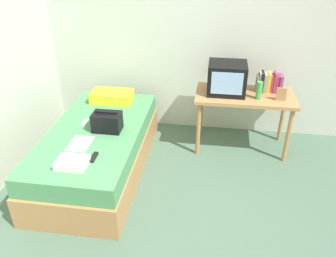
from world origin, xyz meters
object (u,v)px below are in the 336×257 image
at_px(bed, 98,150).
at_px(remote_dark, 94,157).
at_px(water_bottle, 259,91).
at_px(book_row, 269,82).
at_px(magazine, 80,144).
at_px(pillow, 112,96).
at_px(tv, 227,78).
at_px(picture_frame, 281,94).
at_px(handbag, 107,122).
at_px(desk, 244,101).
at_px(folded_towel, 72,163).
at_px(remote_silver, 85,123).

distance_m(bed, remote_dark, 0.62).
xyz_separation_m(bed, water_bottle, (1.75, 0.63, 0.57)).
height_order(book_row, remote_dark, book_row).
bearing_deg(magazine, pillow, 88.17).
relative_size(bed, remote_dark, 12.82).
height_order(pillow, magazine, pillow).
relative_size(tv, water_bottle, 2.11).
bearing_deg(remote_dark, magazine, 134.71).
bearing_deg(picture_frame, handbag, -161.62).
relative_size(desk, folded_towel, 4.14).
relative_size(magazine, remote_silver, 2.01).
relative_size(book_row, pillow, 0.59).
relative_size(picture_frame, folded_towel, 0.54).
relative_size(remote_silver, folded_towel, 0.51).
distance_m(pillow, remote_silver, 0.62).
height_order(water_bottle, magazine, water_bottle).
xyz_separation_m(tv, magazine, (-1.43, -1.07, -0.37)).
relative_size(book_row, handbag, 0.99).
xyz_separation_m(bed, handbag, (0.14, 0.00, 0.38)).
xyz_separation_m(water_bottle, handbag, (-1.61, -0.62, -0.20)).
xyz_separation_m(tv, picture_frame, (0.61, -0.14, -0.10)).
height_order(water_bottle, book_row, book_row).
relative_size(bed, folded_towel, 7.14).
distance_m(water_bottle, book_row, 0.28).
distance_m(magazine, folded_towel, 0.37).
relative_size(tv, book_row, 1.48).
bearing_deg(bed, folded_towel, -88.81).
xyz_separation_m(book_row, picture_frame, (0.11, -0.25, -0.03)).
bearing_deg(book_row, bed, -155.14).
bearing_deg(folded_towel, handbag, 79.43).
bearing_deg(picture_frame, tv, 167.32).
bearing_deg(pillow, remote_dark, -81.49).
bearing_deg(tv, remote_dark, -133.32).
bearing_deg(handbag, tv, 31.31).
bearing_deg(bed, pillow, 91.58).
height_order(tv, handbag, tv).
distance_m(handbag, remote_silver, 0.32).
bearing_deg(book_row, magazine, -148.60).
height_order(tv, pillow, tv).
bearing_deg(magazine, folded_towel, -79.69).
distance_m(book_row, remote_silver, 2.20).
relative_size(bed, remote_silver, 13.89).
xyz_separation_m(picture_frame, handbag, (-1.86, -0.62, -0.17)).
distance_m(book_row, handbag, 1.96).
relative_size(magazine, remote_dark, 1.86).
bearing_deg(remote_silver, pillow, 77.65).
bearing_deg(water_bottle, remote_silver, -164.74).
height_order(book_row, handbag, book_row).
relative_size(water_bottle, remote_dark, 1.33).
bearing_deg(picture_frame, magazine, -155.59).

